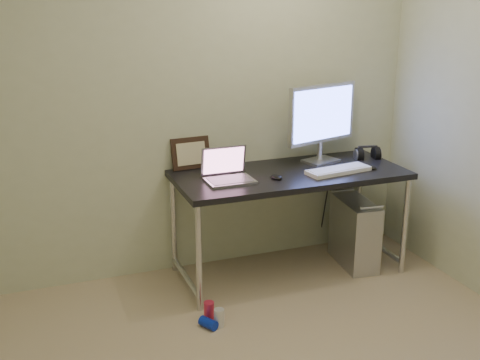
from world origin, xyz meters
name	(u,v)px	position (x,y,z in m)	size (l,w,h in m)	color
wall_back	(176,98)	(0.00, 1.75, 1.25)	(3.50, 0.02, 2.50)	beige
desk	(290,183)	(0.70, 1.40, 0.67)	(1.59, 0.70, 0.75)	black
tower_computer	(354,233)	(1.21, 1.35, 0.25)	(0.25, 0.49, 0.52)	#A7A8AB
cable_a	(326,199)	(1.16, 1.70, 0.40)	(0.01, 0.01, 0.70)	black
cable_b	(337,201)	(1.25, 1.68, 0.38)	(0.01, 0.01, 0.72)	black
can_red	(209,311)	(-0.04, 0.96, 0.06)	(0.06, 0.06, 0.12)	#CB2544
can_white	(219,318)	(0.00, 0.86, 0.06)	(0.06, 0.06, 0.11)	silver
can_blue	(208,323)	(-0.07, 0.87, 0.03)	(0.06, 0.06, 0.11)	#0B26BC
laptop	(227,173)	(0.24, 1.38, 0.80)	(0.31, 0.25, 0.21)	silver
monitor	(322,117)	(1.02, 1.56, 1.08)	(0.59, 0.23, 0.56)	silver
keyboard	(338,170)	(1.01, 1.28, 0.76)	(0.46, 0.15, 0.03)	white
mouse_right	(371,166)	(1.26, 1.27, 0.77)	(0.06, 0.10, 0.03)	black
mouse_left	(276,176)	(0.55, 1.29, 0.77)	(0.07, 0.11, 0.04)	black
headphones	(367,154)	(1.39, 1.52, 0.78)	(0.20, 0.12, 0.12)	black
picture_frame	(191,153)	(0.09, 1.72, 0.86)	(0.28, 0.03, 0.22)	black
webcam	(228,156)	(0.34, 1.66, 0.83)	(0.04, 0.03, 0.11)	silver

